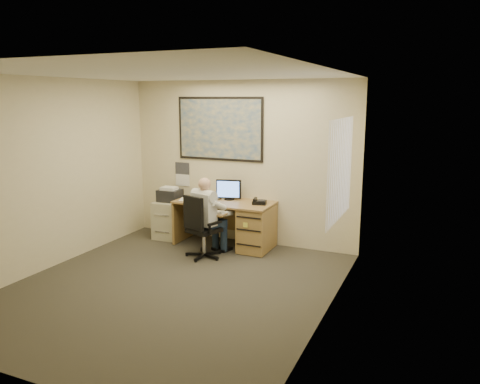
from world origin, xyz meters
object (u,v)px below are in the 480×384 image
at_px(filing_cabinet, 171,216).
at_px(office_chair, 203,240).
at_px(person, 205,217).
at_px(desk, 244,222).

height_order(filing_cabinet, office_chair, office_chair).
bearing_deg(person, desk, 73.70).
relative_size(desk, office_chair, 1.63).
relative_size(desk, person, 1.30).
xyz_separation_m(desk, office_chair, (-0.37, -0.70, -0.15)).
bearing_deg(filing_cabinet, desk, -3.27).
bearing_deg(office_chair, person, 118.77).
bearing_deg(person, filing_cabinet, 163.01).
bearing_deg(desk, person, -121.79).
relative_size(filing_cabinet, office_chair, 0.92).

